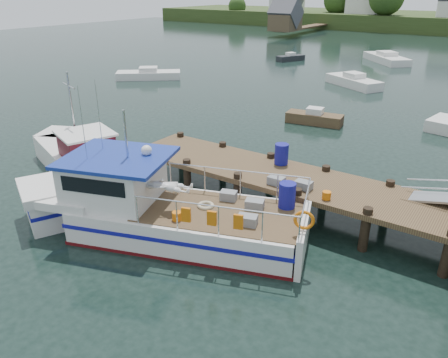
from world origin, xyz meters
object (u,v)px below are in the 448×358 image
Objects in this scene: moored_e at (290,58)px; moored_rowboat at (314,118)px; moored_a at (149,74)px; moored_b at (353,81)px; dock at (448,191)px; work_boat at (82,157)px; lobster_boat at (152,209)px; moored_d at (386,58)px.

moored_rowboat is at bearing -44.93° from moored_e.
moored_a is 18.75m from moored_b.
moored_a is 18.36m from moored_e.
dock is at bearing -49.41° from moored_a.
work_boat is at bearing -104.00° from moored_b.
lobster_boat is 28.45m from moored_a.
work_boat is 1.49× the size of moored_a.
dock is at bearing -41.47° from moored_e.
work_boat is 1.54× the size of moored_b.
moored_e is (6.21, 17.28, -0.05)m from moored_a.
moored_b is (4.04, 25.92, -0.29)m from work_boat.
moored_rowboat is (-0.79, 15.83, -0.58)m from lobster_boat.
work_boat is at bearing -64.00° from moored_e.
dock reaches higher than moored_a.
moored_b is (-2.57, 28.18, -0.52)m from lobster_boat.
dock is 32.57m from moored_a.
moored_a is 27.49m from moored_d.
dock is 14.87m from moored_rowboat.
moored_e is at bearing 120.98° from work_boat.
work_boat is 36.20m from moored_e.
dock is 40.65m from moored_d.
moored_a is (-28.27, 16.09, -1.84)m from dock.
moored_rowboat is at bearing -33.69° from moored_a.
work_boat is 14.77m from moored_rowboat.
lobster_boat is 1.85× the size of moored_a.
lobster_boat is 6.99m from work_boat.
moored_e is at bearing -163.31° from moored_d.
dock is 40.04m from moored_e.
moored_e is at bearing 90.42° from lobster_boat.
work_boat is at bearing -105.94° from moored_d.
lobster_boat is at bearing -55.31° from moored_e.
moored_d is at bearing 107.96° from dock.
work_boat is 2.37× the size of moored_rowboat.
lobster_boat is at bearing -89.92° from moored_b.
dock is 2.85× the size of moored_a.
moored_e is at bearing 50.48° from moored_a.
work_boat reaches higher than moored_rowboat.
moored_b is 14.95m from moored_d.
lobster_boat is 28.30m from moored_b.
moored_rowboat reaches higher than moored_e.
lobster_boat is 1.92× the size of moored_b.
moored_a is at bearing -94.70° from moored_e.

